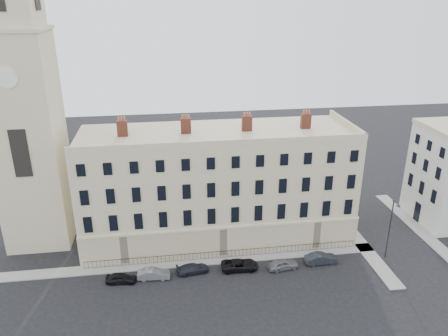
{
  "coord_description": "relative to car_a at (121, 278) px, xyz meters",
  "views": [
    {
      "loc": [
        -12.9,
        -42.16,
        31.84
      ],
      "look_at": [
        -5.33,
        10.0,
        10.68
      ],
      "focal_mm": 35.0,
      "sensor_mm": 36.0,
      "label": 1
    }
  ],
  "objects": [
    {
      "name": "ground",
      "position": [
        18.76,
        -2.04,
        -0.61
      ],
      "size": [
        160.0,
        160.0,
        0.0
      ],
      "primitive_type": "plane",
      "color": "black",
      "rests_on": "ground"
    },
    {
      "name": "terrace",
      "position": [
        12.8,
        9.93,
        6.89
      ],
      "size": [
        36.22,
        12.22,
        17.0
      ],
      "color": "beige",
      "rests_on": "ground"
    },
    {
      "name": "church_tower",
      "position": [
        -11.24,
        11.96,
        18.05
      ],
      "size": [
        8.0,
        8.13,
        44.0
      ],
      "color": "beige",
      "rests_on": "ground"
    },
    {
      "name": "pavement_terrace",
      "position": [
        8.76,
        2.96,
        -0.55
      ],
      "size": [
        48.0,
        2.0,
        0.12
      ],
      "primitive_type": "cube",
      "color": "gray",
      "rests_on": "ground"
    },
    {
      "name": "pavement_east_return",
      "position": [
        31.76,
        5.96,
        -0.55
      ],
      "size": [
        2.0,
        24.0,
        0.12
      ],
      "primitive_type": "cube",
      "color": "gray",
      "rests_on": "ground"
    },
    {
      "name": "pavement_adjacent",
      "position": [
        41.76,
        7.96,
        -0.55
      ],
      "size": [
        2.0,
        20.0,
        0.12
      ],
      "primitive_type": "cube",
      "color": "gray",
      "rests_on": "ground"
    },
    {
      "name": "railings",
      "position": [
        12.76,
        3.36,
        -0.06
      ],
      "size": [
        35.0,
        0.04,
        0.96
      ],
      "color": "black",
      "rests_on": "ground"
    },
    {
      "name": "car_a",
      "position": [
        0.0,
        0.0,
        0.0
      ],
      "size": [
        3.7,
        1.81,
        1.21
      ],
      "primitive_type": "imported",
      "rotation": [
        0.0,
        0.0,
        1.46
      ],
      "color": "black",
      "rests_on": "ground"
    },
    {
      "name": "car_b",
      "position": [
        3.83,
        0.25,
        0.03
      ],
      "size": [
        3.95,
        1.62,
        1.27
      ],
      "primitive_type": "imported",
      "rotation": [
        0.0,
        0.0,
        1.5
      ],
      "color": "slate",
      "rests_on": "ground"
    },
    {
      "name": "car_c",
      "position": [
        8.53,
        0.74,
        -0.03
      ],
      "size": [
        4.2,
        2.22,
        1.16
      ],
      "primitive_type": "imported",
      "rotation": [
        0.0,
        0.0,
        1.72
      ],
      "color": "black",
      "rests_on": "ground"
    },
    {
      "name": "car_d",
      "position": [
        14.34,
        0.6,
        0.04
      ],
      "size": [
        4.69,
        2.28,
        1.28
      ],
      "primitive_type": "imported",
      "rotation": [
        0.0,
        0.0,
        1.54
      ],
      "color": "black",
      "rests_on": "ground"
    },
    {
      "name": "car_e",
      "position": [
        19.65,
        -0.04,
        0.05
      ],
      "size": [
        4.02,
        2.0,
        1.32
      ],
      "primitive_type": "imported",
      "rotation": [
        0.0,
        0.0,
        1.69
      ],
      "color": "slate",
      "rests_on": "ground"
    },
    {
      "name": "car_f",
      "position": [
        24.76,
        0.44,
        0.07
      ],
      "size": [
        4.17,
        1.55,
        1.36
      ],
      "primitive_type": "imported",
      "rotation": [
        0.0,
        0.0,
        1.6
      ],
      "color": "#22282E",
      "rests_on": "ground"
    },
    {
      "name": "streetlamp",
      "position": [
        33.57,
        0.58,
        3.94
      ],
      "size": [
        0.45,
        1.77,
        8.2
      ],
      "rotation": [
        0.0,
        0.0,
        0.16
      ],
      "color": "#2D2C31",
      "rests_on": "ground"
    }
  ]
}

